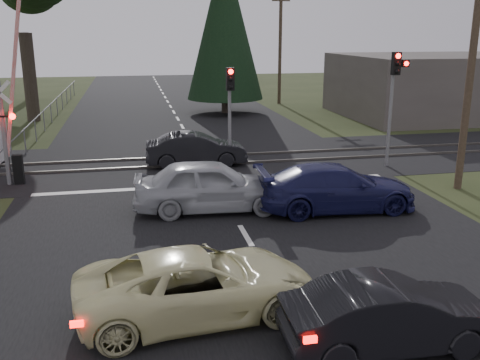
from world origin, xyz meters
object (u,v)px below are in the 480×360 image
object	(u,v)px
blue_sedan	(336,188)
dark_car_far	(196,149)
crossing_signal	(10,130)
traffic_signal_center	(230,100)
utility_pole_near	(473,55)
utility_pole_mid	(280,42)
traffic_signal_right	(395,87)
dark_hatchback	(391,315)
utility_pole_far	(224,38)
silver_car	(211,186)
cream_coupe	(198,284)

from	to	relation	value
blue_sedan	dark_car_far	xyz separation A→B (m)	(-3.59, 6.74, -0.04)
crossing_signal	dark_car_far	distance (m)	7.24
traffic_signal_center	utility_pole_near	size ratio (longest dim) A/B	0.46
utility_pole_mid	traffic_signal_right	bearing A→B (deg)	-92.66
dark_hatchback	traffic_signal_right	bearing A→B (deg)	-25.32
utility_pole_far	silver_car	xyz separation A→B (m)	(-9.12, -49.64, -3.91)
blue_sedan	dark_car_far	distance (m)	7.63
dark_hatchback	silver_car	size ratio (longest dim) A/B	0.81
utility_pole_mid	utility_pole_far	xyz separation A→B (m)	(0.00, 25.00, 0.00)
dark_hatchback	utility_pole_near	bearing A→B (deg)	-37.56
traffic_signal_center	cream_coupe	world-z (taller)	traffic_signal_center
silver_car	dark_car_far	distance (m)	5.99
utility_pole_near	utility_pole_far	bearing A→B (deg)	90.00
utility_pole_near	cream_coupe	bearing A→B (deg)	-145.89
traffic_signal_right	blue_sedan	xyz separation A→B (m)	(-4.30, -4.87, -2.58)
crossing_signal	dark_car_far	size ratio (longest dim) A/B	1.66
utility_pole_mid	dark_car_far	bearing A→B (deg)	-115.36
dark_car_far	utility_pole_mid	bearing A→B (deg)	-23.21
dark_hatchback	utility_pole_far	bearing A→B (deg)	-5.71
utility_pole_mid	dark_car_far	world-z (taller)	utility_pole_mid
traffic_signal_center	utility_pole_mid	size ratio (longest dim) A/B	0.46
traffic_signal_center	dark_hatchback	world-z (taller)	traffic_signal_center
dark_hatchback	blue_sedan	world-z (taller)	blue_sedan
dark_hatchback	silver_car	bearing A→B (deg)	14.93
traffic_signal_center	silver_car	xyz separation A→B (m)	(-1.62, -5.32, -1.99)
dark_hatchback	silver_car	distance (m)	8.44
utility_pole_far	dark_hatchback	world-z (taller)	utility_pole_far
traffic_signal_right	utility_pole_mid	bearing A→B (deg)	87.34
silver_car	dark_hatchback	bearing A→B (deg)	-162.44
crossing_signal	traffic_signal_center	world-z (taller)	crossing_signal
cream_coupe	dark_car_far	xyz separation A→B (m)	(1.49, 12.34, 0.03)
utility_pole_far	blue_sedan	world-z (taller)	utility_pole_far
utility_pole_mid	blue_sedan	size ratio (longest dim) A/B	1.78
silver_car	blue_sedan	size ratio (longest dim) A/B	0.95
cream_coupe	dark_hatchback	size ratio (longest dim) A/B	1.23
cream_coupe	dark_car_far	world-z (taller)	dark_car_far
traffic_signal_right	utility_pole_far	xyz separation A→B (m)	(0.95, 45.53, 1.41)
cream_coupe	utility_pole_mid	bearing A→B (deg)	-24.31
crossing_signal	traffic_signal_center	bearing A→B (deg)	6.15
traffic_signal_right	silver_car	world-z (taller)	traffic_signal_right
traffic_signal_center	utility_pole_near	xyz separation A→B (m)	(7.50, -4.68, 1.92)
utility_pole_near	cream_coupe	distance (m)	13.13
crossing_signal	utility_pole_far	size ratio (longest dim) A/B	0.77
traffic_signal_right	utility_pole_near	distance (m)	3.87
traffic_signal_right	dark_hatchback	bearing A→B (deg)	-116.64
crossing_signal	dark_hatchback	world-z (taller)	crossing_signal
utility_pole_near	blue_sedan	size ratio (longest dim) A/B	1.78
utility_pole_mid	utility_pole_near	bearing A→B (deg)	-90.00
utility_pole_near	utility_pole_far	xyz separation A→B (m)	(0.00, 49.00, 0.00)
utility_pole_far	dark_hatchback	bearing A→B (deg)	-97.03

